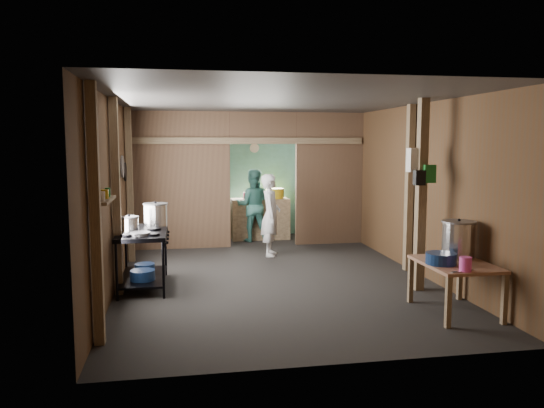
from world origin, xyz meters
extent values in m
cube|color=black|center=(0.00, 0.00, 0.00)|extent=(4.50, 7.00, 0.00)
cube|color=#4F4D4B|center=(0.00, 0.00, 2.60)|extent=(4.50, 7.00, 0.00)
cube|color=#4D301A|center=(0.00, 3.50, 1.30)|extent=(4.50, 0.00, 2.60)
cube|color=#4D301A|center=(0.00, -3.50, 1.30)|extent=(4.50, 0.00, 2.60)
cube|color=#4D301A|center=(-2.25, 0.00, 1.30)|extent=(0.00, 7.00, 2.60)
cube|color=#4D301A|center=(2.25, 0.00, 1.30)|extent=(0.00, 7.00, 2.60)
cube|color=brown|center=(-1.32, 2.20, 1.30)|extent=(1.85, 0.10, 2.60)
cube|color=brown|center=(1.57, 2.20, 1.30)|extent=(1.35, 0.10, 2.60)
cube|color=brown|center=(0.25, 2.20, 2.30)|extent=(1.30, 0.10, 0.60)
cube|color=#6AC1B7|center=(0.00, 3.44, 1.25)|extent=(4.40, 0.06, 2.50)
cube|color=tan|center=(0.30, 2.95, 0.42)|extent=(1.20, 0.50, 0.85)
cylinder|color=silver|center=(0.25, 3.40, 1.90)|extent=(0.20, 0.03, 0.20)
cube|color=tan|center=(-2.18, -2.60, 1.30)|extent=(0.10, 0.12, 2.60)
cube|color=tan|center=(-2.18, -0.80, 1.30)|extent=(0.10, 0.12, 2.60)
cube|color=tan|center=(-2.18, 1.20, 1.30)|extent=(0.10, 0.12, 2.60)
cube|color=tan|center=(2.18, -0.20, 1.30)|extent=(0.10, 0.12, 2.60)
cube|color=tan|center=(1.85, -1.30, 1.30)|extent=(0.12, 0.12, 2.60)
cube|color=tan|center=(0.00, 2.15, 2.05)|extent=(4.40, 0.12, 0.12)
cylinder|color=slate|center=(-2.21, 0.40, 1.65)|extent=(0.03, 0.34, 0.34)
cylinder|color=black|center=(-2.21, 0.80, 1.55)|extent=(0.03, 0.30, 0.30)
cube|color=tan|center=(-2.15, -2.10, 1.40)|extent=(0.14, 0.80, 0.03)
cylinder|color=silver|center=(-2.15, -2.35, 1.47)|extent=(0.07, 0.07, 0.10)
cylinder|color=gold|center=(-2.15, -2.10, 1.47)|extent=(0.08, 0.08, 0.10)
cylinder|color=#197227|center=(-2.15, -1.88, 1.47)|extent=(0.06, 0.06, 0.10)
cube|color=silver|center=(1.80, -1.22, 1.78)|extent=(0.22, 0.15, 0.32)
cube|color=#197227|center=(1.92, -1.36, 1.60)|extent=(0.16, 0.12, 0.24)
cube|color=black|center=(1.78, -1.38, 1.55)|extent=(0.14, 0.10, 0.20)
cylinder|color=navy|center=(-1.88, -0.72, 0.22)|extent=(0.34, 0.34, 0.14)
cylinder|color=navy|center=(-1.88, -0.23, 0.21)|extent=(0.29, 0.29, 0.12)
cylinder|color=navy|center=(1.62, -2.35, 0.67)|extent=(0.46, 0.46, 0.13)
cylinder|color=#F44DB8|center=(1.71, -2.72, 0.69)|extent=(0.18, 0.18, 0.16)
cube|color=silver|center=(1.67, -2.73, 0.61)|extent=(0.30, 0.11, 0.01)
cylinder|color=gold|center=(0.62, 2.95, 0.96)|extent=(0.38, 0.38, 0.21)
cylinder|color=#C02C4F|center=(0.00, 2.95, 0.92)|extent=(0.11, 0.11, 0.13)
imported|color=silver|center=(0.23, 1.26, 0.73)|extent=(0.45, 0.60, 1.46)
imported|color=#3D7F74|center=(0.11, 2.70, 0.74)|extent=(0.79, 0.66, 1.48)
camera|label=1|loc=(-1.37, -7.96, 2.01)|focal=35.04mm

